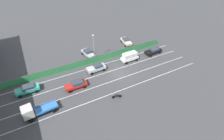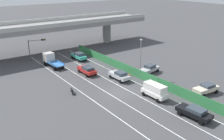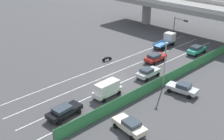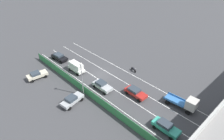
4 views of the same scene
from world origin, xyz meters
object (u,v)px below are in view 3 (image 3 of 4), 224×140
parked_sedan_cream (130,125)px  parked_wagon_silver (182,88)px  motorcycle (107,59)px  street_lamp (165,61)px  traffic_cone (162,80)px  car_sedan_red (155,57)px  car_van_white (107,89)px  car_taxi_teal (197,49)px  flatbed_truck_blue (167,40)px  traffic_light (179,24)px  car_sedan_silver (148,72)px  car_sedan_black (64,111)px

parked_sedan_cream → parked_wagon_silver: parked_wagon_silver is taller
motorcycle → street_lamp: bearing=-4.9°
parked_sedan_cream → traffic_cone: bearing=111.6°
traffic_cone → parked_sedan_cream: bearing=-68.4°
car_sedan_red → parked_wagon_silver: size_ratio=0.97×
car_van_white → parked_wagon_silver: 10.86m
car_taxi_teal → street_lamp: bearing=-76.2°
car_sedan_red → parked_wagon_silver: 12.07m
parked_wagon_silver → car_sedan_red: bearing=146.9°
flatbed_truck_blue → traffic_cone: (9.49, -14.43, -1.00)m
car_van_white → parked_sedan_cream: bearing=-25.6°
car_van_white → traffic_light: bearing=105.2°
car_sedan_red → car_taxi_teal: bearing=70.8°
car_sedan_red → street_lamp: 10.70m
car_sedan_silver → parked_wagon_silver: (6.86, -0.58, -0.01)m
car_sedan_black → car_sedan_silver: bearing=89.6°
flatbed_truck_blue → traffic_light: 6.07m
car_sedan_silver → street_lamp: street_lamp is taller
car_taxi_teal → parked_wagon_silver: size_ratio=0.96×
car_sedan_red → flatbed_truck_blue: size_ratio=0.77×
car_sedan_red → car_sedan_black: bearing=-82.0°
car_van_white → parked_wagon_silver: (6.91, 8.37, -0.38)m
car_van_white → motorcycle: bearing=137.1°
car_van_white → car_taxi_teal: size_ratio=0.98×
parked_wagon_silver → street_lamp: size_ratio=0.65×
car_van_white → traffic_cone: bearing=74.0°
car_sedan_red → car_sedan_black: size_ratio=0.95×
car_sedan_black → parked_sedan_cream: (7.83, 3.66, 0.02)m
parked_wagon_silver → parked_sedan_cream: bearing=-86.0°
parked_sedan_cream → street_lamp: bearing=108.5°
flatbed_truck_blue → parked_wagon_silver: flatbed_truck_blue is taller
car_sedan_silver → motorcycle: size_ratio=2.30×
motorcycle → parked_wagon_silver: (16.53, -0.57, 0.43)m
car_van_white → flatbed_truck_blue: 24.62m
flatbed_truck_blue → motorcycle: size_ratio=3.11×
car_sedan_red → parked_sedan_cream: bearing=-59.6°
parked_sedan_cream → car_taxi_teal: bearing=105.8°
car_sedan_red → street_lamp: size_ratio=0.63×
car_van_white → car_taxi_teal: (-0.06, 23.95, -0.34)m
motorcycle → traffic_cone: motorcycle is taller
car_sedan_red → traffic_cone: size_ratio=6.41×
car_sedan_silver → car_sedan_red: bearing=118.4°
car_sedan_red → flatbed_truck_blue: (-3.64, 8.69, 0.45)m
parked_sedan_cream → traffic_cone: 13.93m
car_sedan_red → car_van_white: car_van_white is taller
car_van_white → parked_wagon_silver: car_van_white is taller
car_van_white → parked_sedan_cream: size_ratio=0.99×
flatbed_truck_blue → car_sedan_red: bearing=-67.2°
street_lamp → traffic_cone: street_lamp is taller
car_sedan_silver → parked_wagon_silver: size_ratio=0.92×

